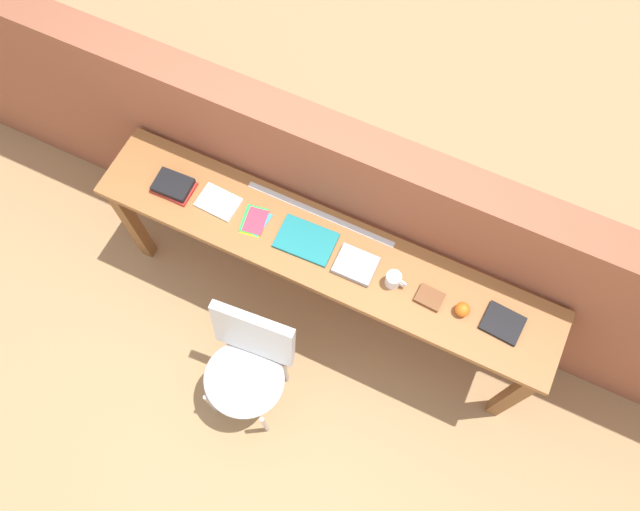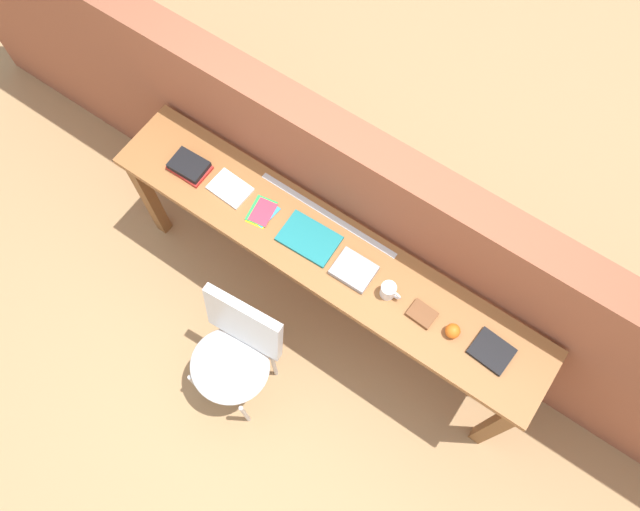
{
  "view_description": "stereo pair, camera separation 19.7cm",
  "coord_description": "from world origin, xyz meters",
  "px_view_note": "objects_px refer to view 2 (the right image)",
  "views": [
    {
      "loc": [
        0.52,
        -0.85,
        3.78
      ],
      "look_at": [
        0.0,
        0.25,
        0.9
      ],
      "focal_mm": 35.0,
      "sensor_mm": 36.0,
      "label": 1
    },
    {
      "loc": [
        0.69,
        -0.75,
        3.78
      ],
      "look_at": [
        0.0,
        0.25,
        0.9
      ],
      "focal_mm": 35.0,
      "sensor_mm": 36.0,
      "label": 2
    }
  ],
  "objects_px": {
    "mug": "(389,291)",
    "book_repair_rightmost": "(492,351)",
    "sports_ball_small": "(453,331)",
    "book_stack_leftmost": "(189,166)",
    "pamphlet_pile_colourful": "(262,212)",
    "chair_white_moulded": "(235,351)",
    "book_open_centre": "(309,238)",
    "leather_journal_brown": "(422,314)",
    "magazine_cycling": "(230,189)"
  },
  "relations": [
    {
      "from": "mug",
      "to": "book_repair_rightmost",
      "type": "distance_m",
      "value": 0.56
    },
    {
      "from": "book_stack_leftmost",
      "to": "pamphlet_pile_colourful",
      "type": "xyz_separation_m",
      "value": [
        0.48,
        0.01,
        -0.02
      ]
    },
    {
      "from": "chair_white_moulded",
      "to": "pamphlet_pile_colourful",
      "type": "relative_size",
      "value": 4.85
    },
    {
      "from": "chair_white_moulded",
      "to": "leather_journal_brown",
      "type": "height_order",
      "value": "leather_journal_brown"
    },
    {
      "from": "chair_white_moulded",
      "to": "pamphlet_pile_colourful",
      "type": "bearing_deg",
      "value": 111.43
    },
    {
      "from": "pamphlet_pile_colourful",
      "to": "book_stack_leftmost",
      "type": "bearing_deg",
      "value": -178.95
    },
    {
      "from": "pamphlet_pile_colourful",
      "to": "sports_ball_small",
      "type": "xyz_separation_m",
      "value": [
        1.13,
        -0.0,
        0.03
      ]
    },
    {
      "from": "chair_white_moulded",
      "to": "leather_journal_brown",
      "type": "bearing_deg",
      "value": 40.26
    },
    {
      "from": "book_stack_leftmost",
      "to": "book_open_centre",
      "type": "relative_size",
      "value": 0.72
    },
    {
      "from": "pamphlet_pile_colourful",
      "to": "leather_journal_brown",
      "type": "xyz_separation_m",
      "value": [
        0.97,
        -0.0,
        0.01
      ]
    },
    {
      "from": "chair_white_moulded",
      "to": "mug",
      "type": "relative_size",
      "value": 8.1
    },
    {
      "from": "pamphlet_pile_colourful",
      "to": "book_repair_rightmost",
      "type": "relative_size",
      "value": 0.97
    },
    {
      "from": "magazine_cycling",
      "to": "book_open_centre",
      "type": "distance_m",
      "value": 0.51
    },
    {
      "from": "chair_white_moulded",
      "to": "mug",
      "type": "xyz_separation_m",
      "value": [
        0.53,
        0.61,
        0.4
      ]
    },
    {
      "from": "book_open_centre",
      "to": "book_repair_rightmost",
      "type": "distance_m",
      "value": 1.05
    },
    {
      "from": "mug",
      "to": "magazine_cycling",
      "type": "bearing_deg",
      "value": 178.77
    },
    {
      "from": "book_stack_leftmost",
      "to": "sports_ball_small",
      "type": "relative_size",
      "value": 2.89
    },
    {
      "from": "book_stack_leftmost",
      "to": "magazine_cycling",
      "type": "bearing_deg",
      "value": 5.26
    },
    {
      "from": "pamphlet_pile_colourful",
      "to": "mug",
      "type": "relative_size",
      "value": 1.67
    },
    {
      "from": "pamphlet_pile_colourful",
      "to": "book_open_centre",
      "type": "height_order",
      "value": "book_open_centre"
    },
    {
      "from": "mug",
      "to": "sports_ball_small",
      "type": "distance_m",
      "value": 0.36
    },
    {
      "from": "book_open_centre",
      "to": "sports_ball_small",
      "type": "distance_m",
      "value": 0.85
    },
    {
      "from": "chair_white_moulded",
      "to": "pamphlet_pile_colourful",
      "type": "height_order",
      "value": "same"
    },
    {
      "from": "mug",
      "to": "book_repair_rightmost",
      "type": "xyz_separation_m",
      "value": [
        0.56,
        0.03,
        -0.03
      ]
    },
    {
      "from": "mug",
      "to": "book_repair_rightmost",
      "type": "relative_size",
      "value": 0.58
    },
    {
      "from": "leather_journal_brown",
      "to": "sports_ball_small",
      "type": "bearing_deg",
      "value": 3.81
    },
    {
      "from": "pamphlet_pile_colourful",
      "to": "book_open_centre",
      "type": "relative_size",
      "value": 0.62
    },
    {
      "from": "chair_white_moulded",
      "to": "leather_journal_brown",
      "type": "distance_m",
      "value": 1.02
    },
    {
      "from": "chair_white_moulded",
      "to": "book_repair_rightmost",
      "type": "relative_size",
      "value": 4.73
    },
    {
      "from": "book_stack_leftmost",
      "to": "mug",
      "type": "xyz_separation_m",
      "value": [
        1.25,
        0.0,
        0.02
      ]
    },
    {
      "from": "pamphlet_pile_colourful",
      "to": "magazine_cycling",
      "type": "bearing_deg",
      "value": 176.21
    },
    {
      "from": "book_repair_rightmost",
      "to": "pamphlet_pile_colourful",
      "type": "bearing_deg",
      "value": -174.7
    },
    {
      "from": "sports_ball_small",
      "to": "book_repair_rightmost",
      "type": "xyz_separation_m",
      "value": [
        0.2,
        0.03,
        -0.03
      ]
    },
    {
      "from": "book_open_centre",
      "to": "pamphlet_pile_colourful",
      "type": "bearing_deg",
      "value": -179.14
    },
    {
      "from": "book_open_centre",
      "to": "mug",
      "type": "height_order",
      "value": "mug"
    },
    {
      "from": "mug",
      "to": "leather_journal_brown",
      "type": "relative_size",
      "value": 0.85
    },
    {
      "from": "chair_white_moulded",
      "to": "sports_ball_small",
      "type": "relative_size",
      "value": 12.19
    },
    {
      "from": "book_repair_rightmost",
      "to": "leather_journal_brown",
      "type": "bearing_deg",
      "value": -171.1
    },
    {
      "from": "pamphlet_pile_colourful",
      "to": "sports_ball_small",
      "type": "distance_m",
      "value": 1.13
    },
    {
      "from": "pamphlet_pile_colourful",
      "to": "book_repair_rightmost",
      "type": "distance_m",
      "value": 1.34
    },
    {
      "from": "pamphlet_pile_colourful",
      "to": "book_open_centre",
      "type": "xyz_separation_m",
      "value": [
        0.29,
        0.02,
        0.0
      ]
    },
    {
      "from": "sports_ball_small",
      "to": "book_stack_leftmost",
      "type": "bearing_deg",
      "value": -179.75
    },
    {
      "from": "chair_white_moulded",
      "to": "mug",
      "type": "height_order",
      "value": "mug"
    },
    {
      "from": "book_stack_leftmost",
      "to": "sports_ball_small",
      "type": "distance_m",
      "value": 1.61
    },
    {
      "from": "leather_journal_brown",
      "to": "mug",
      "type": "bearing_deg",
      "value": -176.03
    },
    {
      "from": "pamphlet_pile_colourful",
      "to": "book_open_centre",
      "type": "bearing_deg",
      "value": 3.01
    },
    {
      "from": "book_repair_rightmost",
      "to": "magazine_cycling",
      "type": "bearing_deg",
      "value": -175.4
    },
    {
      "from": "mug",
      "to": "leather_journal_brown",
      "type": "height_order",
      "value": "mug"
    },
    {
      "from": "book_stack_leftmost",
      "to": "pamphlet_pile_colourful",
      "type": "height_order",
      "value": "book_stack_leftmost"
    },
    {
      "from": "chair_white_moulded",
      "to": "leather_journal_brown",
      "type": "xyz_separation_m",
      "value": [
        0.73,
        0.62,
        0.37
      ]
    }
  ]
}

